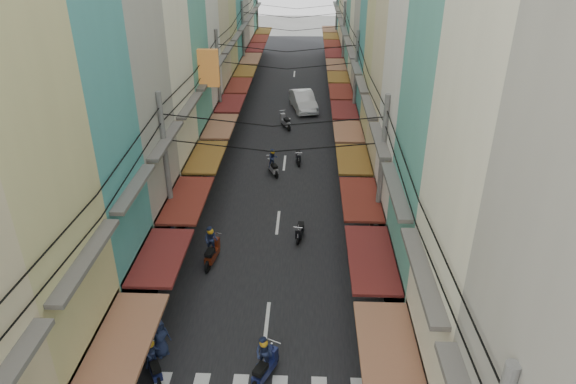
% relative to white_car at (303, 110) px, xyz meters
% --- Properties ---
extents(ground, '(160.00, 160.00, 0.00)m').
position_rel_white_car_xyz_m(ground, '(-1.14, -25.70, 0.00)').
color(ground, slate).
rests_on(ground, ground).
extents(road, '(10.00, 80.00, 0.02)m').
position_rel_white_car_xyz_m(road, '(-1.14, -5.70, 0.01)').
color(road, black).
rests_on(road, ground).
extents(sidewalk_left, '(3.00, 80.00, 0.06)m').
position_rel_white_car_xyz_m(sidewalk_left, '(-7.64, -5.70, 0.03)').
color(sidewalk_left, slate).
rests_on(sidewalk_left, ground).
extents(sidewalk_right, '(3.00, 80.00, 0.06)m').
position_rel_white_car_xyz_m(sidewalk_right, '(5.36, -5.70, 0.03)').
color(sidewalk_right, slate).
rests_on(sidewalk_right, ground).
extents(building_row_left, '(7.80, 67.67, 23.70)m').
position_rel_white_car_xyz_m(building_row_left, '(-9.06, -9.13, 9.78)').
color(building_row_left, silver).
rests_on(building_row_left, ground).
extents(building_row_right, '(7.80, 68.98, 22.59)m').
position_rel_white_car_xyz_m(building_row_right, '(6.78, -9.25, 9.41)').
color(building_row_right, teal).
rests_on(building_row_right, ground).
extents(utility_poles, '(10.20, 66.13, 8.20)m').
position_rel_white_car_xyz_m(utility_poles, '(-1.14, -10.68, 6.59)').
color(utility_poles, slate).
rests_on(utility_poles, ground).
extents(white_car, '(6.07, 3.42, 2.02)m').
position_rel_white_car_xyz_m(white_car, '(0.00, 0.00, 0.00)').
color(white_car, white).
rests_on(white_car, ground).
extents(bicycle, '(1.66, 0.67, 1.13)m').
position_rel_white_car_xyz_m(bicycle, '(5.76, -22.70, 0.00)').
color(bicycle, black).
rests_on(bicycle, ground).
extents(moving_scooters, '(5.44, 27.90, 1.99)m').
position_rel_white_car_xyz_m(moving_scooters, '(-2.37, -21.60, 0.55)').
color(moving_scooters, black).
rests_on(moving_scooters, ground).
extents(parked_scooters, '(12.94, 15.94, 0.98)m').
position_rel_white_car_xyz_m(parked_scooters, '(3.00, -29.44, 0.47)').
color(parked_scooters, black).
rests_on(parked_scooters, ground).
extents(pedestrians, '(13.16, 20.81, 2.21)m').
position_rel_white_car_xyz_m(pedestrians, '(-5.16, -22.97, 1.03)').
color(pedestrians, black).
rests_on(pedestrians, ground).
extents(market_umbrella, '(2.33, 2.33, 2.46)m').
position_rel_white_car_xyz_m(market_umbrella, '(5.37, -27.50, 2.17)').
color(market_umbrella, '#B2B2B7').
rests_on(market_umbrella, ground).
extents(traffic_sign, '(0.10, 0.59, 2.70)m').
position_rel_white_car_xyz_m(traffic_sign, '(3.65, -25.92, 1.94)').
color(traffic_sign, slate).
rests_on(traffic_sign, ground).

